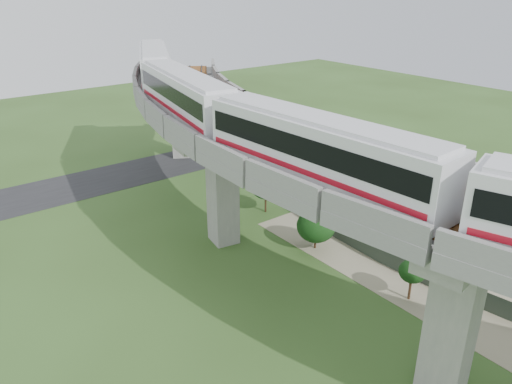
% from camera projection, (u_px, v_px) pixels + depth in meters
% --- Properties ---
extents(ground, '(160.00, 160.00, 0.00)m').
position_uv_depth(ground, '(299.00, 302.00, 34.24)').
color(ground, '#314C1E').
rests_on(ground, ground).
extents(dirt_lot, '(18.00, 26.00, 0.04)m').
position_uv_depth(dirt_lot, '(442.00, 251.00, 40.65)').
color(dirt_lot, gray).
rests_on(dirt_lot, ground).
extents(asphalt_road, '(60.00, 8.00, 0.03)m').
position_uv_depth(asphalt_road, '(119.00, 176.00, 56.04)').
color(asphalt_road, '#232326').
rests_on(asphalt_road, ground).
extents(viaduct, '(19.58, 73.98, 11.40)m').
position_uv_depth(viaduct, '(347.00, 167.00, 32.83)').
color(viaduct, '#99968E').
rests_on(viaduct, ground).
extents(metro_train, '(12.28, 61.22, 3.64)m').
position_uv_depth(metro_train, '(274.00, 116.00, 32.18)').
color(metro_train, silver).
rests_on(metro_train, ground).
extents(fence, '(3.87, 38.73, 1.50)m').
position_uv_depth(fence, '(390.00, 249.00, 39.43)').
color(fence, '#2D382D').
rests_on(fence, ground).
extents(tree_0, '(2.77, 2.77, 2.97)m').
position_uv_depth(tree_0, '(237.00, 156.00, 56.82)').
color(tree_0, '#382314').
rests_on(tree_0, ground).
extents(tree_1, '(2.73, 2.73, 3.74)m').
position_uv_depth(tree_1, '(266.00, 187.00, 46.49)').
color(tree_1, '#382314').
rests_on(tree_1, ground).
extents(tree_2, '(3.16, 3.16, 3.40)m').
position_uv_depth(tree_2, '(316.00, 226.00, 40.27)').
color(tree_2, '#382314').
rests_on(tree_2, ground).
extents(tree_3, '(1.85, 1.85, 3.03)m').
position_uv_depth(tree_3, '(412.00, 272.00, 33.68)').
color(tree_3, '#382314').
rests_on(tree_3, ground).
extents(car_white, '(2.41, 3.72, 1.18)m').
position_uv_depth(car_white, '(465.00, 244.00, 40.44)').
color(car_white, silver).
rests_on(car_white, dirt_lot).
extents(car_red, '(4.14, 2.49, 1.29)m').
position_uv_depth(car_red, '(428.00, 214.00, 45.49)').
color(car_red, '#9C230E').
rests_on(car_red, dirt_lot).
extents(car_dark, '(4.58, 2.39, 1.27)m').
position_uv_depth(car_dark, '(358.00, 213.00, 45.67)').
color(car_dark, black).
rests_on(car_dark, dirt_lot).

